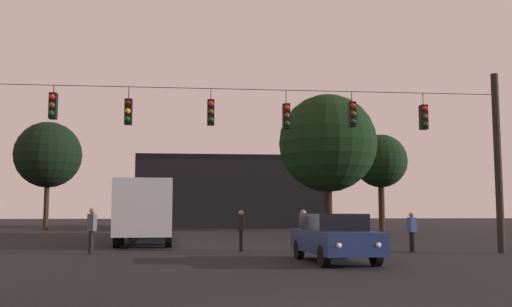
# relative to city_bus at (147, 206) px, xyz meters

# --- Properties ---
(ground_plane) EXTENTS (168.00, 168.00, 0.00)m
(ground_plane) POSITION_rel_city_bus_xyz_m (4.45, 2.63, -1.87)
(ground_plane) COLOR black
(ground_plane) RESTS_ON ground
(overhead_signal_span) EXTENTS (19.75, 0.44, 6.99)m
(overhead_signal_span) POSITION_rel_city_bus_xyz_m (4.40, -8.75, 2.28)
(overhead_signal_span) COLOR black
(overhead_signal_span) RESTS_ON ground
(city_bus) EXTENTS (3.05, 11.11, 3.00)m
(city_bus) POSITION_rel_city_bus_xyz_m (0.00, 0.00, 0.00)
(city_bus) COLOR #B7BCC6
(city_bus) RESTS_ON ground
(car_near_right) EXTENTS (2.13, 4.44, 1.52)m
(car_near_right) POSITION_rel_city_bus_xyz_m (6.89, -11.92, -1.07)
(car_near_right) COLOR navy
(car_near_right) RESTS_ON ground
(pedestrian_crossing_left) EXTENTS (0.31, 0.40, 1.73)m
(pedestrian_crossing_left) POSITION_rel_city_bus_xyz_m (-1.34, -7.73, -0.89)
(pedestrian_crossing_left) COLOR black
(pedestrian_crossing_left) RESTS_ON ground
(pedestrian_crossing_center) EXTENTS (0.26, 0.37, 1.65)m
(pedestrian_crossing_center) POSITION_rel_city_bus_xyz_m (6.53, -8.54, -0.94)
(pedestrian_crossing_center) COLOR black
(pedestrian_crossing_center) RESTS_ON ground
(pedestrian_crossing_right) EXTENTS (0.28, 0.39, 1.63)m
(pedestrian_crossing_right) POSITION_rel_city_bus_xyz_m (4.33, -6.71, -0.95)
(pedestrian_crossing_right) COLOR black
(pedestrian_crossing_right) RESTS_ON ground
(pedestrian_near_bus) EXTENTS (0.29, 0.39, 1.55)m
(pedestrian_near_bus) POSITION_rel_city_bus_xyz_m (11.05, -7.70, -1.00)
(pedestrian_near_bus) COLOR black
(pedestrian_near_bus) RESTS_ON ground
(corner_building) EXTENTS (17.67, 9.77, 6.74)m
(corner_building) POSITION_rel_city_bus_xyz_m (5.78, 26.43, 1.50)
(corner_building) COLOR black
(corner_building) RESTS_ON ground
(tree_left_silhouette) EXTENTS (5.54, 5.54, 9.07)m
(tree_left_silhouette) POSITION_rel_city_bus_xyz_m (-10.01, 19.26, 4.41)
(tree_left_silhouette) COLOR #2D2116
(tree_left_silhouette) RESTS_ON ground
(tree_behind_building) EXTENTS (6.36, 6.36, 9.16)m
(tree_behind_building) POSITION_rel_city_bus_xyz_m (10.93, 6.28, 4.10)
(tree_behind_building) COLOR black
(tree_behind_building) RESTS_ON ground
(tree_right_far) EXTENTS (4.31, 4.31, 7.78)m
(tree_right_far) POSITION_rel_city_bus_xyz_m (17.29, 14.88, 3.72)
(tree_right_far) COLOR #2D2116
(tree_right_far) RESTS_ON ground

